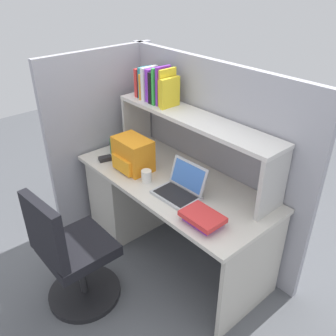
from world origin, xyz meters
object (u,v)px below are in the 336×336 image
Objects in this scene: laptop at (181,188)px; snack_canister at (116,146)px; paper_cup at (146,176)px; backpack at (132,155)px; computer_mouse at (105,159)px; office_chair at (72,259)px.

laptop is 0.82m from snack_canister.
paper_cup is at bearing -165.48° from laptop.
snack_canister is at bearing 170.22° from backpack.
computer_mouse is at bearing -160.53° from backpack.
computer_mouse is at bearing -56.36° from office_chair.
backpack is 0.32× the size of office_chair.
snack_canister is at bearing 178.67° from laptop.
office_chair reaches higher than computer_mouse.
office_chair is (0.55, -0.76, -0.40)m from snack_canister.
computer_mouse is (-0.26, -0.09, -0.11)m from backpack.
office_chair is at bearing -36.56° from computer_mouse.
office_chair is at bearing -71.87° from backpack.
backpack is at bearing 34.46° from computer_mouse.
snack_canister reaches higher than paper_cup.
office_chair is (-0.27, -0.74, -0.39)m from laptop.
paper_cup is 0.54m from snack_canister.
paper_cup is 0.77m from office_chair.
paper_cup is (0.48, 0.05, 0.03)m from computer_mouse.
paper_cup is (-0.29, -0.07, -0.01)m from laptop.
laptop is 0.88m from office_chair.
laptop is 2.58× the size of snack_canister.
paper_cup is 0.10× the size of office_chair.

